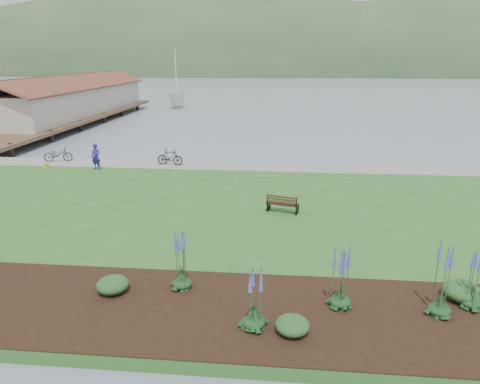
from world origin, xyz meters
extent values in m
plane|color=slate|center=(0.00, 0.00, 0.00)|extent=(600.00, 600.00, 0.00)
cube|color=#275E21|center=(0.00, -2.00, 0.20)|extent=(34.00, 20.00, 0.40)
cube|color=gray|center=(0.00, 6.90, 0.42)|extent=(34.00, 2.20, 0.03)
cube|color=black|center=(3.00, -9.80, 0.42)|extent=(24.00, 4.40, 0.04)
cube|color=#4C3826|center=(-20.00, 26.00, 0.85)|extent=(8.00, 36.00, 0.30)
cube|color=#B2ADA3|center=(-20.00, 28.00, 2.50)|extent=(6.40, 28.00, 3.00)
cube|color=black|center=(4.22, -1.45, 0.80)|extent=(1.50, 0.87, 0.04)
cube|color=black|center=(4.15, -1.71, 1.07)|extent=(1.40, 0.52, 0.44)
cube|color=black|center=(3.56, -1.26, 0.60)|extent=(0.19, 0.48, 0.39)
cube|color=black|center=(4.89, -1.64, 0.60)|extent=(0.19, 0.48, 0.39)
imported|color=navy|center=(-7.66, 5.34, 1.37)|extent=(0.77, 0.57, 1.95)
imported|color=black|center=(-11.20, 7.20, 0.89)|extent=(1.11, 1.98, 0.98)
imported|color=black|center=(-3.26, 6.89, 0.94)|extent=(0.77, 1.84, 1.07)
imported|color=silver|center=(-11.44, 43.33, 0.00)|extent=(11.04, 11.20, 26.54)
cube|color=gold|center=(-11.14, 5.44, 0.54)|extent=(0.19, 0.28, 0.28)
ellipsoid|color=#14371B|center=(3.44, -10.55, 0.59)|extent=(0.62, 0.62, 0.31)
cone|color=#42459B|center=(3.44, -10.55, 1.55)|extent=(0.32, 0.32, 1.61)
ellipsoid|color=#14371B|center=(5.85, -9.31, 0.59)|extent=(0.62, 0.62, 0.31)
cone|color=#42459B|center=(5.85, -9.31, 1.68)|extent=(0.40, 0.40, 1.87)
ellipsoid|color=#14371B|center=(8.55, -9.46, 0.59)|extent=(0.62, 0.62, 0.31)
cone|color=#42459B|center=(8.55, -9.46, 1.78)|extent=(0.32, 0.32, 2.07)
ellipsoid|color=#14371B|center=(9.59, -8.98, 0.59)|extent=(0.62, 0.62, 0.31)
cone|color=#42459B|center=(9.59, -8.98, 1.72)|extent=(0.36, 0.36, 1.95)
ellipsoid|color=#14371B|center=(1.09, -8.72, 0.59)|extent=(0.62, 0.62, 0.31)
cone|color=#42459B|center=(1.09, -8.72, 1.76)|extent=(0.40, 0.40, 2.02)
ellipsoid|color=#1E4C21|center=(-0.97, -9.15, 0.69)|extent=(0.98, 0.98, 0.49)
ellipsoid|color=#1E4C21|center=(4.45, -10.68, 0.67)|extent=(0.90, 0.90, 0.45)
ellipsoid|color=#1E4C21|center=(9.49, -8.59, 0.71)|extent=(1.09, 1.09, 0.55)
camera|label=1|loc=(3.99, -20.30, 7.32)|focal=32.00mm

